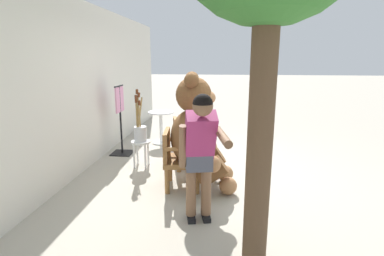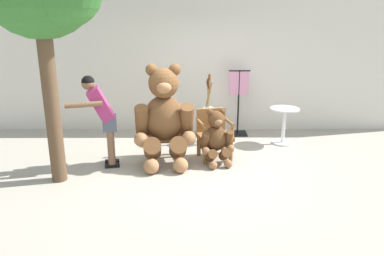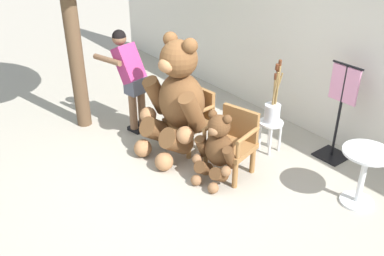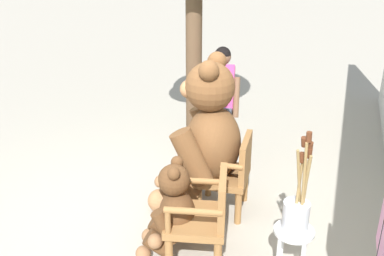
% 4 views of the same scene
% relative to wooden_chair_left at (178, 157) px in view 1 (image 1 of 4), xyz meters
% --- Properties ---
extents(ground_plane, '(60.00, 60.00, 0.00)m').
position_rel_wooden_chair_left_xyz_m(ground_plane, '(0.44, -0.62, -0.46)').
color(ground_plane, '#A8A091').
extents(back_wall, '(10.00, 0.16, 2.80)m').
position_rel_wooden_chair_left_xyz_m(back_wall, '(0.44, 1.78, 0.94)').
color(back_wall, silver).
rests_on(back_wall, ground).
extents(wooden_chair_left, '(0.60, 0.57, 0.86)m').
position_rel_wooden_chair_left_xyz_m(wooden_chair_left, '(0.00, 0.00, 0.00)').
color(wooden_chair_left, olive).
rests_on(wooden_chair_left, ground).
extents(wooden_chair_right, '(0.67, 0.64, 0.86)m').
position_rel_wooden_chair_left_xyz_m(wooden_chair_right, '(0.86, -0.00, 0.00)').
color(wooden_chair_right, olive).
rests_on(wooden_chair_right, ground).
extents(teddy_bear_large, '(1.02, 0.99, 1.69)m').
position_rel_wooden_chair_left_xyz_m(teddy_bear_large, '(0.01, -0.27, 0.36)').
color(teddy_bear_large, brown).
rests_on(teddy_bear_large, ground).
extents(teddy_bear_small, '(0.59, 0.60, 0.95)m').
position_rel_wooden_chair_left_xyz_m(teddy_bear_small, '(0.88, -0.29, 0.00)').
color(teddy_bear_small, brown).
rests_on(teddy_bear_small, ground).
extents(person_visitor, '(0.75, 0.59, 1.53)m').
position_rel_wooden_chair_left_xyz_m(person_visitor, '(-0.99, -0.39, 0.45)').
color(person_visitor, black).
rests_on(person_visitor, ground).
extents(white_stool, '(0.34, 0.34, 0.46)m').
position_rel_wooden_chair_left_xyz_m(white_stool, '(0.79, 0.79, -0.11)').
color(white_stool, silver).
rests_on(white_stool, ground).
extents(brush_bucket, '(0.22, 0.22, 0.90)m').
position_rel_wooden_chair_left_xyz_m(brush_bucket, '(0.79, 0.79, 0.19)').
color(brush_bucket, silver).
rests_on(brush_bucket, white_stool).
extents(round_side_table, '(0.56, 0.56, 0.72)m').
position_rel_wooden_chair_left_xyz_m(round_side_table, '(2.27, 0.74, -0.01)').
color(round_side_table, silver).
rests_on(round_side_table, ground).
extents(clothing_display_stand, '(0.44, 0.40, 1.36)m').
position_rel_wooden_chair_left_xyz_m(clothing_display_stand, '(1.45, 1.36, 0.26)').
color(clothing_display_stand, black).
rests_on(clothing_display_stand, ground).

